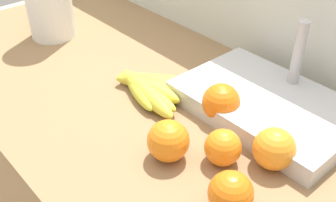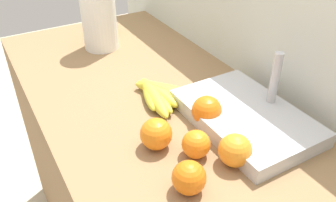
{
  "view_description": "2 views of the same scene",
  "coord_description": "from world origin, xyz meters",
  "px_view_note": "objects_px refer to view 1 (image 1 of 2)",
  "views": [
    {
      "loc": [
        0.6,
        -0.48,
        1.42
      ],
      "look_at": [
        0.07,
        -0.01,
        0.92
      ],
      "focal_mm": 43.84,
      "sensor_mm": 36.0,
      "label": 1
    },
    {
      "loc": [
        0.77,
        -0.41,
        1.47
      ],
      "look_at": [
        0.05,
        0.01,
        0.91
      ],
      "focal_mm": 38.03,
      "sensor_mm": 36.0,
      "label": 2
    }
  ],
  "objects_px": {
    "orange_back_right": "(168,141)",
    "orange_center": "(274,149)",
    "sink_basin": "(267,104)",
    "mug": "(48,2)",
    "orange_back_left": "(231,193)",
    "orange_far_right": "(223,147)",
    "orange_right": "(221,103)",
    "banana_bunch": "(150,88)"
  },
  "relations": [
    {
      "from": "orange_back_right",
      "to": "orange_center",
      "type": "height_order",
      "value": "orange_back_right"
    },
    {
      "from": "orange_back_right",
      "to": "sink_basin",
      "type": "height_order",
      "value": "sink_basin"
    },
    {
      "from": "sink_basin",
      "to": "mug",
      "type": "xyz_separation_m",
      "value": [
        -0.77,
        -0.11,
        0.03
      ]
    },
    {
      "from": "orange_center",
      "to": "orange_back_left",
      "type": "xyz_separation_m",
      "value": [
        0.02,
        -0.14,
        -0.0
      ]
    },
    {
      "from": "orange_far_right",
      "to": "orange_right",
      "type": "height_order",
      "value": "orange_right"
    },
    {
      "from": "orange_back_right",
      "to": "orange_back_left",
      "type": "xyz_separation_m",
      "value": [
        0.16,
        -0.01,
        -0.0
      ]
    },
    {
      "from": "banana_bunch",
      "to": "orange_right",
      "type": "xyz_separation_m",
      "value": [
        0.17,
        0.05,
        0.02
      ]
    },
    {
      "from": "orange_far_right",
      "to": "orange_right",
      "type": "distance_m",
      "value": 0.13
    },
    {
      "from": "orange_center",
      "to": "sink_basin",
      "type": "xyz_separation_m",
      "value": [
        -0.11,
        0.13,
        -0.02
      ]
    },
    {
      "from": "orange_back_right",
      "to": "sink_basin",
      "type": "relative_size",
      "value": 0.21
    },
    {
      "from": "orange_far_right",
      "to": "banana_bunch",
      "type": "bearing_deg",
      "value": 170.8
    },
    {
      "from": "banana_bunch",
      "to": "sink_basin",
      "type": "distance_m",
      "value": 0.26
    },
    {
      "from": "orange_center",
      "to": "mug",
      "type": "xyz_separation_m",
      "value": [
        -0.88,
        0.02,
        0.01
      ]
    },
    {
      "from": "orange_right",
      "to": "orange_back_right",
      "type": "bearing_deg",
      "value": -83.63
    },
    {
      "from": "orange_far_right",
      "to": "sink_basin",
      "type": "height_order",
      "value": "sink_basin"
    },
    {
      "from": "sink_basin",
      "to": "orange_back_left",
      "type": "bearing_deg",
      "value": -64.57
    },
    {
      "from": "orange_far_right",
      "to": "mug",
      "type": "distance_m",
      "value": 0.82
    },
    {
      "from": "orange_back_left",
      "to": "orange_back_right",
      "type": "bearing_deg",
      "value": 177.1
    },
    {
      "from": "orange_right",
      "to": "mug",
      "type": "relative_size",
      "value": 0.79
    },
    {
      "from": "orange_back_left",
      "to": "sink_basin",
      "type": "xyz_separation_m",
      "value": [
        -0.13,
        0.26,
        -0.01
      ]
    },
    {
      "from": "banana_bunch",
      "to": "orange_back_right",
      "type": "bearing_deg",
      "value": -30.48
    },
    {
      "from": "orange_back_right",
      "to": "orange_center",
      "type": "xyz_separation_m",
      "value": [
        0.14,
        0.13,
        -0.0
      ]
    },
    {
      "from": "mug",
      "to": "orange_center",
      "type": "bearing_deg",
      "value": -1.13
    },
    {
      "from": "orange_right",
      "to": "sink_basin",
      "type": "height_order",
      "value": "sink_basin"
    },
    {
      "from": "orange_back_left",
      "to": "orange_far_right",
      "type": "distance_m",
      "value": 0.11
    },
    {
      "from": "mug",
      "to": "sink_basin",
      "type": "bearing_deg",
      "value": 8.0
    },
    {
      "from": "banana_bunch",
      "to": "orange_back_right",
      "type": "distance_m",
      "value": 0.22
    },
    {
      "from": "orange_back_left",
      "to": "sink_basin",
      "type": "distance_m",
      "value": 0.29
    },
    {
      "from": "banana_bunch",
      "to": "sink_basin",
      "type": "relative_size",
      "value": 0.59
    },
    {
      "from": "orange_back_right",
      "to": "sink_basin",
      "type": "bearing_deg",
      "value": 82.13
    },
    {
      "from": "orange_right",
      "to": "orange_center",
      "type": "bearing_deg",
      "value": -11.8
    },
    {
      "from": "orange_right",
      "to": "mug",
      "type": "xyz_separation_m",
      "value": [
        -0.72,
        -0.02,
        0.01
      ]
    },
    {
      "from": "orange_far_right",
      "to": "orange_back_left",
      "type": "bearing_deg",
      "value": -41.47
    },
    {
      "from": "orange_back_right",
      "to": "orange_back_left",
      "type": "distance_m",
      "value": 0.16
    },
    {
      "from": "banana_bunch",
      "to": "orange_center",
      "type": "relative_size",
      "value": 2.82
    },
    {
      "from": "orange_center",
      "to": "orange_back_left",
      "type": "relative_size",
      "value": 1.06
    },
    {
      "from": "banana_bunch",
      "to": "orange_right",
      "type": "height_order",
      "value": "orange_right"
    },
    {
      "from": "orange_far_right",
      "to": "sink_basin",
      "type": "relative_size",
      "value": 0.18
    },
    {
      "from": "orange_back_left",
      "to": "orange_right",
      "type": "height_order",
      "value": "orange_right"
    },
    {
      "from": "orange_far_right",
      "to": "mug",
      "type": "relative_size",
      "value": 0.67
    },
    {
      "from": "orange_back_right",
      "to": "orange_far_right",
      "type": "distance_m",
      "value": 0.1
    },
    {
      "from": "orange_center",
      "to": "sink_basin",
      "type": "relative_size",
      "value": 0.21
    }
  ]
}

